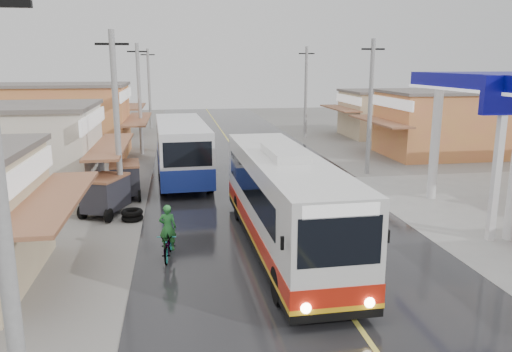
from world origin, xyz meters
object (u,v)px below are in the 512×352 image
object	(u,v)px
second_bus	(182,149)
tricycle_far	(105,193)
tricycle_near	(125,178)
coach_bus	(283,201)
cyclist	(168,241)
tyre_stack	(132,215)

from	to	relation	value
second_bus	tricycle_far	world-z (taller)	second_bus
tricycle_far	second_bus	bearing A→B (deg)	84.75
tricycle_near	tricycle_far	distance (m)	2.93
coach_bus	tricycle_far	world-z (taller)	coach_bus
second_bus	cyclist	distance (m)	12.24
coach_bus	tricycle_near	xyz separation A→B (m)	(-6.32, 8.08, -0.76)
tyre_stack	tricycle_far	bearing A→B (deg)	142.74
tricycle_near	second_bus	bearing A→B (deg)	47.25
tricycle_far	tyre_stack	size ratio (longest dim) A/B	2.89
coach_bus	tyre_stack	bearing A→B (deg)	141.94
cyclist	tricycle_far	bearing A→B (deg)	122.78
tricycle_near	tyre_stack	xyz separation A→B (m)	(0.62, -3.78, -0.79)
coach_bus	second_bus	distance (m)	12.34
coach_bus	tricycle_near	distance (m)	10.29
second_bus	tyre_stack	size ratio (longest dim) A/B	10.82
second_bus	cyclist	size ratio (longest dim) A/B	5.09
coach_bus	tyre_stack	size ratio (longest dim) A/B	12.79
second_bus	cyclist	xyz separation A→B (m)	(-0.68, -12.17, -1.13)
tricycle_near	tyre_stack	bearing A→B (deg)	-86.04
tyre_stack	coach_bus	bearing A→B (deg)	-36.99
cyclist	tricycle_near	size ratio (longest dim) A/B	0.84
cyclist	tyre_stack	xyz separation A→B (m)	(-1.60, 4.61, -0.41)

